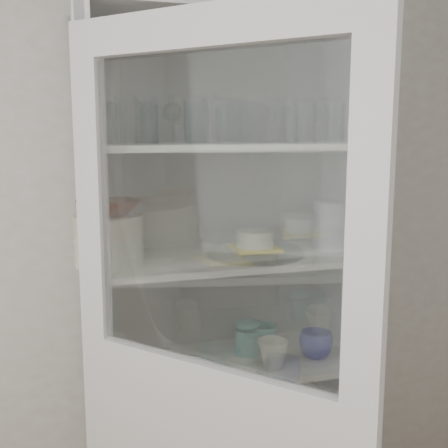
{
  "coord_description": "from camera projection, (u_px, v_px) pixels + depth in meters",
  "views": [
    {
      "loc": [
        -0.35,
        -0.63,
        1.7
      ],
      "look_at": [
        0.2,
        1.27,
        1.37
      ],
      "focal_mm": 45.0,
      "sensor_mm": 36.0,
      "label": 1
    }
  ],
  "objects": [
    {
      "name": "wall_back",
      "position": [
        158.0,
        236.0,
        2.18
      ],
      "size": [
        3.6,
        0.02,
        2.6
      ],
      "primitive_type": "cube",
      "color": "#BDB8A9",
      "rests_on": "ground"
    },
    {
      "name": "pantry_cabinet",
      "position": [
        219.0,
        333.0,
        2.14
      ],
      "size": [
        1.0,
        0.45,
        2.1
      ],
      "color": "silver",
      "rests_on": "floor"
    },
    {
      "name": "cupboard_door",
      "position": [
        210.0,
        444.0,
        1.5
      ],
      "size": [
        0.63,
        0.7,
        2.0
      ],
      "rotation": [
        0.0,
        0.0,
        -0.85
      ],
      "color": "silver",
      "rests_on": "floor"
    },
    {
      "name": "tumbler_0",
      "position": [
        109.0,
        124.0,
        1.69
      ],
      "size": [
        0.08,
        0.08,
        0.13
      ],
      "primitive_type": "cylinder",
      "rotation": [
        0.0,
        0.0,
        0.32
      ],
      "color": "silver",
      "rests_on": "shelf_glass"
    },
    {
      "name": "tumbler_1",
      "position": [
        147.0,
        121.0,
        1.76
      ],
      "size": [
        0.08,
        0.08,
        0.15
      ],
      "primitive_type": "cylinder",
      "rotation": [
        0.0,
        0.0,
        -0.07
      ],
      "color": "silver",
      "rests_on": "shelf_glass"
    },
    {
      "name": "tumbler_2",
      "position": [
        236.0,
        121.0,
        1.84
      ],
      "size": [
        0.09,
        0.09,
        0.15
      ],
      "primitive_type": "cylinder",
      "rotation": [
        0.0,
        0.0,
        0.26
      ],
      "color": "silver",
      "rests_on": "shelf_glass"
    },
    {
      "name": "tumbler_3",
      "position": [
        252.0,
        123.0,
        1.83
      ],
      "size": [
        0.08,
        0.08,
        0.13
      ],
      "primitive_type": "cylinder",
      "rotation": [
        0.0,
        0.0,
        -0.3
      ],
      "color": "silver",
      "rests_on": "shelf_glass"
    },
    {
      "name": "tumbler_4",
      "position": [
        227.0,
        122.0,
        1.82
      ],
      "size": [
        0.08,
        0.08,
        0.14
      ],
      "primitive_type": "cylinder",
      "rotation": [
        0.0,
        0.0,
        0.11
      ],
      "color": "silver",
      "rests_on": "shelf_glass"
    },
    {
      "name": "tumbler_5",
      "position": [
        305.0,
        123.0,
        1.89
      ],
      "size": [
        0.09,
        0.09,
        0.14
      ],
      "primitive_type": "cylinder",
      "rotation": [
        0.0,
        0.0,
        0.36
      ],
      "color": "silver",
      "rests_on": "shelf_glass"
    },
    {
      "name": "tumbler_6",
      "position": [
        335.0,
        123.0,
        1.9
      ],
      "size": [
        0.08,
        0.08,
        0.14
      ],
      "primitive_type": "cylinder",
      "rotation": [
        0.0,
        0.0,
        0.18
      ],
      "color": "silver",
      "rests_on": "shelf_glass"
    },
    {
      "name": "tumbler_7",
      "position": [
        104.0,
        123.0,
        1.84
      ],
      "size": [
        0.09,
        0.09,
        0.14
      ],
      "primitive_type": "cylinder",
      "rotation": [
        0.0,
        0.0,
        0.32
      ],
      "color": "silver",
      "rests_on": "shelf_glass"
    },
    {
      "name": "tumbler_8",
      "position": [
        195.0,
        121.0,
        1.93
      ],
      "size": [
        0.09,
        0.09,
        0.15
      ],
      "primitive_type": "cylinder",
      "rotation": [
        0.0,
        0.0,
        -0.13
      ],
      "color": "silver",
      "rests_on": "shelf_glass"
    },
    {
      "name": "tumbler_9",
      "position": [
        148.0,
        122.0,
        1.89
      ],
      "size": [
        0.09,
        0.09,
        0.14
      ],
      "primitive_type": "cylinder",
      "rotation": [
        0.0,
        0.0,
        0.39
      ],
      "color": "silver",
      "rests_on": "shelf_glass"
    },
    {
      "name": "tumbler_10",
      "position": [
        197.0,
        121.0,
        1.92
      ],
      "size": [
        0.1,
        0.1,
        0.15
      ],
      "primitive_type": "cylinder",
      "rotation": [
        0.0,
        0.0,
        -0.43
      ],
      "color": "silver",
      "rests_on": "shelf_glass"
    },
    {
      "name": "tumbler_11",
      "position": [
        257.0,
        123.0,
        1.98
      ],
      "size": [
        0.09,
        0.09,
        0.14
      ],
      "primitive_type": "cylinder",
      "rotation": [
        0.0,
        0.0,
        0.37
      ],
      "color": "silver",
      "rests_on": "shelf_glass"
    },
    {
      "name": "goblet_0",
      "position": [
        173.0,
        121.0,
        2.02
      ],
      "size": [
        0.07,
        0.07,
        0.16
      ],
      "primitive_type": null,
      "color": "silver",
      "rests_on": "shelf_glass"
    },
    {
      "name": "goblet_1",
      "position": [
        150.0,
        121.0,
        1.97
      ],
      "size": [
        0.07,
        0.07,
        0.15
      ],
      "primitive_type": null,
      "color": "silver",
      "rests_on": "shelf_glass"
    },
    {
      "name": "goblet_2",
      "position": [
        276.0,
        121.0,
        2.08
      ],
      "size": [
        0.07,
        0.07,
        0.16
      ],
      "primitive_type": null,
      "color": "silver",
      "rests_on": "shelf_glass"
    },
    {
      "name": "goblet_3",
      "position": [
        322.0,
        119.0,
        2.13
      ],
      "size": [
        0.08,
        0.08,
        0.17
      ],
      "primitive_type": null,
      "color": "silver",
      "rests_on": "shelf_glass"
    },
    {
      "name": "plate_stack_front",
      "position": [
        109.0,
        250.0,
        1.87
      ],
      "size": [
        0.23,
        0.23,
        0.1
      ],
      "primitive_type": "cylinder",
      "color": "beige",
      "rests_on": "shelf_plates"
    },
    {
      "name": "plate_stack_back",
      "position": [
        110.0,
        246.0,
        2.01
      ],
      "size": [
        0.2,
        0.2,
        0.07
      ],
      "primitive_type": "cylinder",
      "color": "beige",
      "rests_on": "shelf_plates"
    },
    {
      "name": "cream_bowl",
      "position": [
        109.0,
        225.0,
        1.85
      ],
      "size": [
        0.3,
        0.3,
        0.07
      ],
      "primitive_type": "cylinder",
      "rotation": [
        0.0,
        0.0,
        -0.42
      ],
      "color": "beige",
      "rests_on": "plate_stack_front"
    },
    {
      "name": "terracotta_bowl",
      "position": [
        108.0,
        207.0,
        1.84
      ],
      "size": [
        0.22,
        0.22,
        0.05
      ],
      "primitive_type": "imported",
      "rotation": [
        0.0,
        0.0,
        0.07
      ],
      "color": "#5E2113",
      "rests_on": "cream_bowl"
    },
    {
      "name": "glass_platter",
      "position": [
        255.0,
        252.0,
        2.02
      ],
      "size": [
        0.41,
        0.41,
        0.02
      ],
      "primitive_type": "cylinder",
      "rotation": [
        0.0,
        0.0,
        0.19
      ],
      "color": "silver",
      "rests_on": "shelf_plates"
    },
    {
      "name": "yellow_trivet",
      "position": [
        255.0,
        248.0,
        2.02
      ],
      "size": [
        0.17,
        0.17,
        0.01
      ],
      "primitive_type": "cube",
      "rotation": [
        0.0,
        0.0,
        -0.04
      ],
      "color": "yellow",
      "rests_on": "glass_platter"
    },
    {
      "name": "white_ramekin",
      "position": [
        255.0,
        238.0,
        2.01
      ],
      "size": [
        0.14,
        0.14,
        0.06
      ],
      "primitive_type": "cylinder",
      "rotation": [
        0.0,
        0.0,
        0.02
      ],
      "color": "beige",
      "rests_on": "yellow_trivet"
    },
    {
      "name": "grey_bowl_stack",
      "position": [
        330.0,
        226.0,
        2.11
      ],
      "size": [
        0.12,
        0.12,
        0.18
      ],
      "primitive_type": "cylinder",
      "color": "#B7BCBC",
      "rests_on": "shelf_plates"
    },
    {
      "name": "mug_blue",
      "position": [
        316.0,
        344.0,
        2.11
      ],
      "size": [
        0.17,
        0.17,
        0.1
      ],
      "primitive_type": "imported",
      "rotation": [
        0.0,
        0.0,
        0.44
      ],
      "color": "navy",
      "rests_on": "shelf_mugs"
    },
    {
      "name": "mug_teal",
      "position": [
        263.0,
        338.0,
        2.16
      ],
      "size": [
        0.13,
        0.13,
        0.1
      ],
      "primitive_type": "imported",
      "rotation": [
        0.0,
        0.0,
        -0.21
      ],
      "color": "teal",
      "rests_on": "shelf_mugs"
    },
    {
      "name": "mug_white",
      "position": [
        273.0,
        354.0,
        2.01
      ],
      "size": [
        0.13,
        0.13,
        0.1
      ],
      "primitive_type": "imported",
      "rotation": [
        0.0,
        0.0,
        0.23
      ],
      "color": "beige",
      "rests_on": "shelf_mugs"
    },
    {
      "name": "teal_jar",
      "position": [
        247.0,
        339.0,
        2.14
      ],
      "size": [
        0.1,
        0.1,
        0.12
      ],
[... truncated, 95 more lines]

